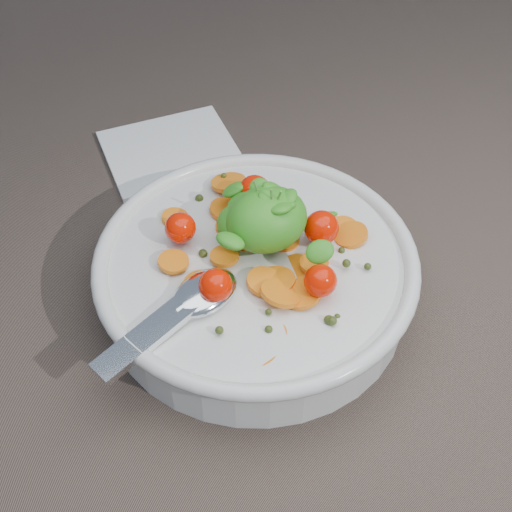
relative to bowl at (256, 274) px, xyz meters
name	(u,v)px	position (x,y,z in m)	size (l,w,h in m)	color
ground	(261,270)	(0.02, 0.03, -0.03)	(6.00, 6.00, 0.00)	brown
bowl	(256,274)	(0.00, 0.00, 0.00)	(0.30, 0.28, 0.12)	silver
napkin	(171,151)	(0.01, 0.23, -0.03)	(0.14, 0.12, 0.01)	white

